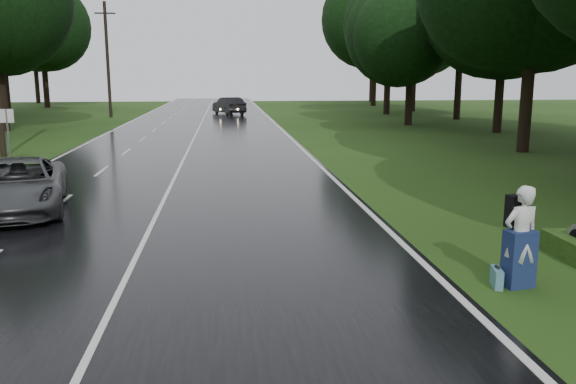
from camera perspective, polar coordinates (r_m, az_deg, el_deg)
name	(u,v)px	position (r m, az deg, el deg)	size (l,w,h in m)	color
ground	(115,303)	(10.41, -16.46, -10.30)	(160.00, 160.00, 0.00)	#274715
road	(188,151)	(29.82, -9.73, 3.91)	(12.00, 140.00, 0.04)	black
lane_center	(188,151)	(29.82, -9.73, 3.96)	(0.12, 140.00, 0.01)	silver
grey_car	(18,186)	(17.78, -24.81, 0.57)	(2.41, 5.23, 1.45)	#434547
far_car	(229,106)	(58.25, -5.78, 8.35)	(1.74, 4.98, 1.64)	black
hitchhiker	(520,240)	(11.27, 21.65, -4.37)	(0.75, 0.70, 1.86)	silver
suitcase	(497,278)	(11.30, 19.64, -7.84)	(0.14, 0.49, 0.35)	teal
utility_pole_mid	(4,157)	(30.67, -25.91, 3.10)	(1.80, 0.28, 9.37)	black
utility_pole_far	(111,117)	(56.41, -16.84, 6.96)	(1.80, 0.28, 10.20)	black
road_sign_b	(11,165)	(27.57, -25.33, 2.36)	(0.57, 0.10, 2.38)	white
tree_left_e	(6,131)	(44.96, -25.72, 5.36)	(9.67, 9.67, 15.11)	black
tree_left_f	(9,117)	(60.17, -25.54, 6.59)	(9.00, 9.00, 14.06)	black
tree_right_d	(522,152)	(31.62, 21.83, 3.64)	(9.61, 9.61, 15.02)	black
tree_right_e	(408,125)	(46.48, 11.60, 6.40)	(7.44, 7.44, 11.63)	black
tree_right_f	(386,114)	(59.43, 9.54, 7.48)	(9.23, 9.23, 14.42)	black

